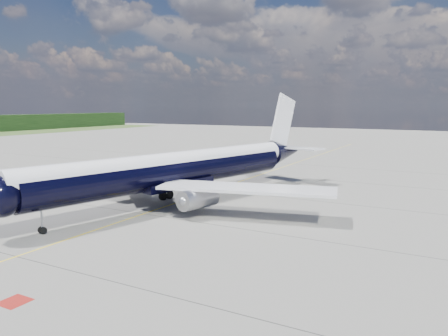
{
  "coord_description": "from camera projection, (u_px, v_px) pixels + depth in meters",
  "views": [
    {
      "loc": [
        29.21,
        -25.15,
        11.39
      ],
      "look_at": [
        4.44,
        19.56,
        4.0
      ],
      "focal_mm": 35.0,
      "sensor_mm": 36.0,
      "label": 1
    }
  ],
  "objects": [
    {
      "name": "ground",
      "position": [
        232.0,
        184.0,
        63.38
      ],
      "size": [
        320.0,
        320.0,
        0.0
      ],
      "primitive_type": "plane",
      "color": "gray",
      "rests_on": "ground"
    },
    {
      "name": "taxiway_centerline",
      "position": [
        215.0,
        190.0,
        59.05
      ],
      "size": [
        0.16,
        160.0,
        0.01
      ],
      "primitive_type": "cube",
      "color": "yellow",
      "rests_on": "ground"
    },
    {
      "name": "red_marking",
      "position": [
        15.0,
        302.0,
        25.49
      ],
      "size": [
        1.6,
        1.6,
        0.01
      ],
      "primitive_type": "cube",
      "color": "maroon",
      "rests_on": "ground"
    },
    {
      "name": "main_airliner",
      "position": [
        181.0,
        169.0,
        50.37
      ],
      "size": [
        36.28,
        44.87,
        13.13
      ],
      "rotation": [
        0.0,
        0.0,
        -0.24
      ],
      "color": "black",
      "rests_on": "ground"
    }
  ]
}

